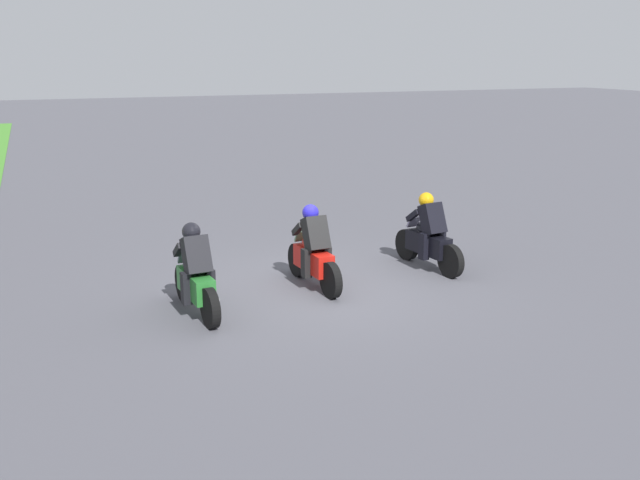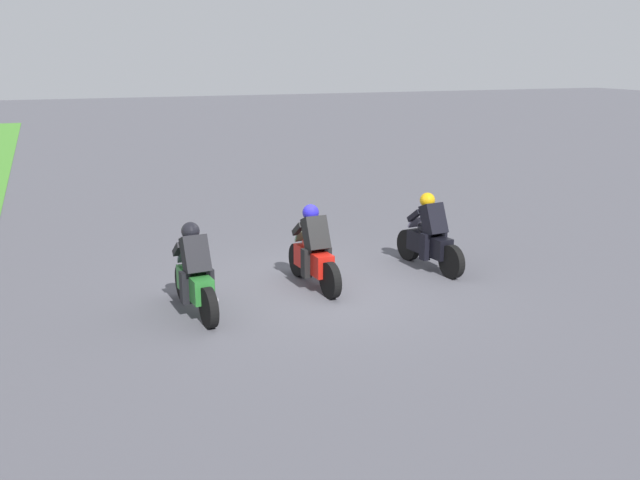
% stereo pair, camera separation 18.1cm
% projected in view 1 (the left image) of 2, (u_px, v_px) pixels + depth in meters
% --- Properties ---
extents(ground_plane, '(120.00, 120.00, 0.00)m').
position_uv_depth(ground_plane, '(319.00, 289.00, 12.86)').
color(ground_plane, '#4C4C53').
extents(rider_lane_a, '(2.04, 0.58, 1.51)m').
position_uv_depth(rider_lane_a, '(429.00, 238.00, 13.95)').
color(rider_lane_a, black).
rests_on(rider_lane_a, ground_plane).
extents(rider_lane_b, '(2.04, 0.55, 1.51)m').
position_uv_depth(rider_lane_b, '(314.00, 254.00, 12.84)').
color(rider_lane_b, black).
rests_on(rider_lane_b, ground_plane).
extents(rider_lane_c, '(2.04, 0.56, 1.51)m').
position_uv_depth(rider_lane_c, '(196.00, 277.00, 11.48)').
color(rider_lane_c, black).
rests_on(rider_lane_c, ground_plane).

